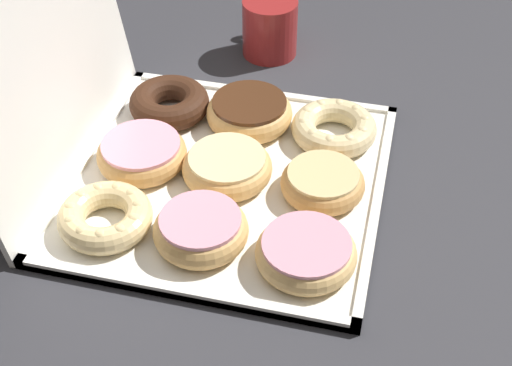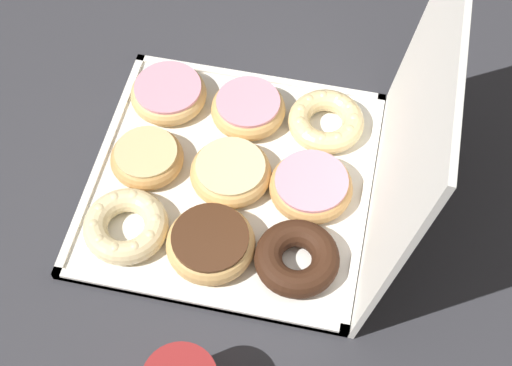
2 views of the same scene
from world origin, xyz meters
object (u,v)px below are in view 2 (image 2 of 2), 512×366
glazed_ring_donut_4 (232,173)px  cruller_donut_6 (326,121)px  chocolate_cake_ring_donut_8 (297,258)px  glazed_ring_donut_1 (147,159)px  chocolate_frosted_donut_5 (210,243)px  pink_frosted_donut_7 (311,184)px  cruller_donut_2 (126,226)px  pink_frosted_donut_3 (245,108)px  donut_box (231,181)px  pink_frosted_donut_0 (169,93)px

glazed_ring_donut_4 → cruller_donut_6: 0.17m
chocolate_cake_ring_donut_8 → glazed_ring_donut_1: bearing=-115.3°
chocolate_frosted_donut_5 → pink_frosted_donut_7: size_ratio=1.02×
pink_frosted_donut_7 → cruller_donut_2: bearing=-63.3°
pink_frosted_donut_7 → pink_frosted_donut_3: bearing=-133.0°
glazed_ring_donut_1 → pink_frosted_donut_3: 0.17m
glazed_ring_donut_1 → chocolate_cake_ring_donut_8: (0.11, 0.24, 0.00)m
donut_box → chocolate_cake_ring_donut_8: size_ratio=3.49×
pink_frosted_donut_0 → cruller_donut_6: (0.00, 0.25, -0.00)m
cruller_donut_6 → glazed_ring_donut_1: bearing=-63.3°
glazed_ring_donut_1 → glazed_ring_donut_4: size_ratio=0.91×
pink_frosted_donut_0 → chocolate_frosted_donut_5: 0.27m
cruller_donut_6 → pink_frosted_donut_7: bearing=-1.0°
donut_box → chocolate_frosted_donut_5: 0.12m
chocolate_frosted_donut_5 → cruller_donut_6: size_ratio=1.06×
pink_frosted_donut_0 → pink_frosted_donut_3: (0.01, 0.12, 0.00)m
glazed_ring_donut_1 → pink_frosted_donut_7: pink_frosted_donut_7 is taller
pink_frosted_donut_3 → glazed_ring_donut_4: (0.12, 0.01, -0.00)m
cruller_donut_2 → pink_frosted_donut_0: bearing=-178.7°
cruller_donut_2 → pink_frosted_donut_7: size_ratio=0.99×
donut_box → pink_frosted_donut_7: pink_frosted_donut_7 is taller
pink_frosted_donut_0 → glazed_ring_donut_4: glazed_ring_donut_4 is taller
glazed_ring_donut_1 → pink_frosted_donut_7: 0.24m
pink_frosted_donut_0 → chocolate_frosted_donut_5: chocolate_frosted_donut_5 is taller
cruller_donut_6 → glazed_ring_donut_4: bearing=-44.0°
donut_box → cruller_donut_6: size_ratio=3.51×
glazed_ring_donut_1 → donut_box: bearing=90.8°
cruller_donut_2 → chocolate_frosted_donut_5: (0.00, 0.12, 0.00)m
donut_box → glazed_ring_donut_4: (0.00, 0.00, 0.02)m
pink_frosted_donut_7 → glazed_ring_donut_1: bearing=-88.6°
chocolate_frosted_donut_5 → chocolate_cake_ring_donut_8: (-0.00, 0.12, -0.00)m
cruller_donut_2 → pink_frosted_donut_7: 0.27m
glazed_ring_donut_1 → cruller_donut_6: size_ratio=0.94×
pink_frosted_donut_0 → chocolate_cake_ring_donut_8: (0.24, 0.24, 0.00)m
glazed_ring_donut_1 → chocolate_frosted_donut_5: 0.17m
pink_frosted_donut_3 → chocolate_cake_ring_donut_8: (0.23, 0.12, -0.00)m
glazed_ring_donut_1 → cruller_donut_6: 0.27m
pink_frosted_donut_7 → donut_box: bearing=-88.0°
pink_frosted_donut_0 → donut_box: bearing=46.0°
chocolate_frosted_donut_5 → cruller_donut_6: 0.27m
glazed_ring_donut_4 → cruller_donut_6: glazed_ring_donut_4 is taller
chocolate_cake_ring_donut_8 → pink_frosted_donut_7: bearing=-179.5°
pink_frosted_donut_7 → cruller_donut_6: bearing=179.0°
glazed_ring_donut_4 → chocolate_frosted_donut_5: chocolate_frosted_donut_5 is taller
glazed_ring_donut_1 → glazed_ring_donut_4: 0.13m
pink_frosted_donut_0 → cruller_donut_2: size_ratio=0.99×
chocolate_cake_ring_donut_8 → pink_frosted_donut_3: bearing=-152.3°
cruller_donut_6 → chocolate_cake_ring_donut_8: (0.24, -0.00, 0.00)m
cruller_donut_6 → pink_frosted_donut_7: (0.12, -0.00, 0.00)m
glazed_ring_donut_1 → chocolate_cake_ring_donut_8: 0.27m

